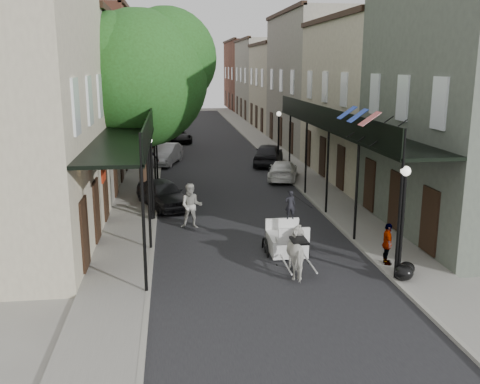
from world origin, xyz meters
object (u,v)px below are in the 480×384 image
object	(u,v)px
tree_near	(148,73)
lamppost_right_far	(278,138)
lamppost_right_near	(402,221)
car_left_far	(177,136)
carriage	(285,225)
pedestrian_walking	(191,206)
tree_far	(155,79)
car_right_far	(268,154)
horse	(299,253)
pedestrian_sidewalk_left	(150,157)
pedestrian_sidewalk_right	(387,244)
lamppost_left	(150,177)
car_right_near	(283,170)
car_left_mid	(165,154)
car_left_near	(163,194)

from	to	relation	value
tree_near	lamppost_right_far	bearing A→B (deg)	43.31
lamppost_right_near	car_left_far	xyz separation A→B (m)	(-6.70, 33.10, -1.44)
carriage	pedestrian_walking	distance (m)	4.76
tree_far	car_right_far	distance (m)	10.68
lamppost_right_near	horse	world-z (taller)	lamppost_right_near
carriage	car_right_far	bearing A→B (deg)	81.55
tree_near	pedestrian_sidewalk_left	size ratio (longest dim) A/B	5.22
tree_near	pedestrian_sidewalk_right	distance (m)	14.90
car_left_far	lamppost_right_far	bearing A→B (deg)	-74.64
tree_near	pedestrian_sidewalk_right	world-z (taller)	tree_near
lamppost_right_far	carriage	xyz separation A→B (m)	(-3.07, -16.61, -1.05)
carriage	pedestrian_sidewalk_left	world-z (taller)	carriage
lamppost_left	car_right_near	bearing A→B (deg)	46.09
horse	lamppost_right_near	bearing A→B (deg)	161.78
tree_near	car_left_mid	bearing A→B (deg)	86.59
tree_near	horse	bearing A→B (deg)	-64.91
lamppost_left	car_right_far	xyz separation A→B (m)	(7.70, 13.00, -1.27)
tree_near	lamppost_left	bearing A→B (deg)	-88.66
lamppost_right_near	pedestrian_sidewalk_right	bearing A→B (deg)	85.36
car_left_mid	car_right_near	bearing A→B (deg)	-26.05
lamppost_right_near	car_right_near	xyz separation A→B (m)	(-0.50, 16.00, -1.46)
tree_near	car_right_near	world-z (taller)	tree_near
car_left_far	horse	bearing A→B (deg)	-95.27
horse	pedestrian_sidewalk_right	world-z (taller)	pedestrian_sidewalk_right
lamppost_left	car_right_far	bearing A→B (deg)	59.36
car_left_mid	car_right_far	bearing A→B (deg)	5.17
car_left_mid	tree_far	bearing A→B (deg)	114.01
lamppost_left	pedestrian_sidewalk_left	world-z (taller)	lamppost_left
car_right_near	car_right_far	size ratio (longest dim) A/B	0.90
tree_far	carriage	world-z (taller)	tree_far
lamppost_left	car_left_mid	size ratio (longest dim) A/B	0.84
tree_far	pedestrian_sidewalk_right	world-z (taller)	tree_far
lamppost_right_near	lamppost_right_far	size ratio (longest dim) A/B	1.00
lamppost_left	pedestrian_sidewalk_right	world-z (taller)	lamppost_left
lamppost_right_near	pedestrian_walking	world-z (taller)	lamppost_right_near
lamppost_right_far	car_right_far	xyz separation A→B (m)	(-0.50, 1.00, -1.27)
car_right_far	lamppost_right_far	bearing A→B (deg)	132.59
pedestrian_sidewalk_left	lamppost_right_far	bearing A→B (deg)	-169.95
car_right_near	car_right_far	world-z (taller)	car_right_far
tree_near	pedestrian_walking	bearing A→B (deg)	-71.10
tree_near	car_left_mid	size ratio (longest dim) A/B	2.19
lamppost_left	pedestrian_sidewalk_right	size ratio (longest dim) A/B	2.51
horse	pedestrian_sidewalk_right	size ratio (longest dim) A/B	1.23
horse	car_left_far	xyz separation A→B (m)	(-3.64, 32.10, -0.15)
lamppost_left	car_left_near	world-z (taller)	lamppost_left
lamppost_left	car_left_far	size ratio (longest dim) A/B	0.84
tree_near	tree_far	size ratio (longest dim) A/B	1.12
pedestrian_walking	car_right_near	world-z (taller)	pedestrian_walking
horse	carriage	world-z (taller)	carriage
car_right_far	pedestrian_sidewalk_right	bearing A→B (deg)	107.76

